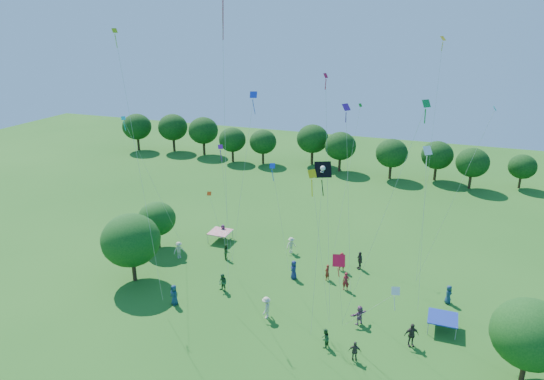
{
  "coord_description": "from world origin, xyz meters",
  "views": [
    {
      "loc": [
        11.44,
        -17.24,
        22.83
      ],
      "look_at": [
        0.0,
        14.0,
        11.0
      ],
      "focal_mm": 32.0,
      "sensor_mm": 36.0,
      "label": 1
    }
  ],
  "objects_px": {
    "near_tree_west": "(131,240)",
    "red_high_kite": "(223,54)",
    "near_tree_east": "(531,334)",
    "pirate_kite": "(323,174)",
    "tent_red_stripe": "(220,232)",
    "tent_blue": "(443,318)",
    "near_tree_north": "(157,219)"
  },
  "relations": [
    {
      "from": "near_tree_east",
      "to": "red_high_kite",
      "type": "distance_m",
      "value": 27.44
    },
    {
      "from": "near_tree_north",
      "to": "pirate_kite",
      "type": "relative_size",
      "value": 0.39
    },
    {
      "from": "pirate_kite",
      "to": "red_high_kite",
      "type": "distance_m",
      "value": 10.96
    },
    {
      "from": "tent_red_stripe",
      "to": "tent_blue",
      "type": "height_order",
      "value": "same"
    },
    {
      "from": "pirate_kite",
      "to": "tent_red_stripe",
      "type": "bearing_deg",
      "value": 136.37
    },
    {
      "from": "tent_blue",
      "to": "red_high_kite",
      "type": "relative_size",
      "value": 0.09
    },
    {
      "from": "near_tree_east",
      "to": "tent_red_stripe",
      "type": "bearing_deg",
      "value": 155.73
    },
    {
      "from": "tent_blue",
      "to": "near_tree_north",
      "type": "bearing_deg",
      "value": 170.28
    },
    {
      "from": "tent_red_stripe",
      "to": "pirate_kite",
      "type": "height_order",
      "value": "pirate_kite"
    },
    {
      "from": "near_tree_east",
      "to": "tent_blue",
      "type": "bearing_deg",
      "value": 140.49
    },
    {
      "from": "near_tree_north",
      "to": "tent_blue",
      "type": "relative_size",
      "value": 2.27
    },
    {
      "from": "tent_blue",
      "to": "pirate_kite",
      "type": "distance_m",
      "value": 15.95
    },
    {
      "from": "pirate_kite",
      "to": "near_tree_west",
      "type": "bearing_deg",
      "value": 169.05
    },
    {
      "from": "near_tree_east",
      "to": "pirate_kite",
      "type": "distance_m",
      "value": 16.8
    },
    {
      "from": "near_tree_east",
      "to": "red_high_kite",
      "type": "xyz_separation_m",
      "value": [
        -21.71,
        1.32,
        16.73
      ]
    },
    {
      "from": "tent_red_stripe",
      "to": "red_high_kite",
      "type": "height_order",
      "value": "red_high_kite"
    },
    {
      "from": "pirate_kite",
      "to": "tent_blue",
      "type": "bearing_deg",
      "value": 31.8
    },
    {
      "from": "tent_blue",
      "to": "red_high_kite",
      "type": "distance_m",
      "value": 25.73
    },
    {
      "from": "red_high_kite",
      "to": "near_tree_east",
      "type": "bearing_deg",
      "value": -3.48
    },
    {
      "from": "pirate_kite",
      "to": "red_high_kite",
      "type": "relative_size",
      "value": 0.54
    },
    {
      "from": "near_tree_east",
      "to": "tent_blue",
      "type": "height_order",
      "value": "near_tree_east"
    },
    {
      "from": "near_tree_north",
      "to": "red_high_kite",
      "type": "bearing_deg",
      "value": -33.12
    },
    {
      "from": "pirate_kite",
      "to": "near_tree_north",
      "type": "bearing_deg",
      "value": 152.86
    },
    {
      "from": "near_tree_west",
      "to": "pirate_kite",
      "type": "bearing_deg",
      "value": -10.95
    },
    {
      "from": "near_tree_west",
      "to": "near_tree_east",
      "type": "distance_m",
      "value": 32.1
    },
    {
      "from": "near_tree_east",
      "to": "tent_red_stripe",
      "type": "relative_size",
      "value": 2.74
    },
    {
      "from": "near_tree_east",
      "to": "near_tree_north",
      "type": "bearing_deg",
      "value": 164.83
    },
    {
      "from": "near_tree_west",
      "to": "near_tree_east",
      "type": "bearing_deg",
      "value": -4.37
    },
    {
      "from": "near_tree_west",
      "to": "red_high_kite",
      "type": "height_order",
      "value": "red_high_kite"
    },
    {
      "from": "near_tree_north",
      "to": "red_high_kite",
      "type": "height_order",
      "value": "red_high_kite"
    },
    {
      "from": "near_tree_west",
      "to": "near_tree_north",
      "type": "height_order",
      "value": "near_tree_west"
    },
    {
      "from": "near_tree_west",
      "to": "red_high_kite",
      "type": "distance_m",
      "value": 19.44
    }
  ]
}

